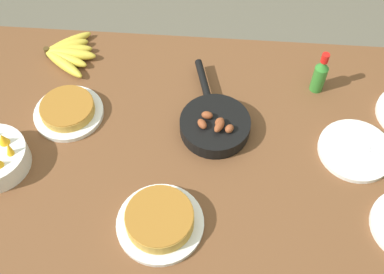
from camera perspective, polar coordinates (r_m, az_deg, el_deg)
ground_plane at (r=2.14m, az=0.00°, el=-12.06°), size 14.00×14.00×0.00m
dining_table at (r=1.56m, az=0.00°, el=-2.55°), size 1.74×0.94×0.74m
banana_bunch at (r=1.77m, az=-14.59°, el=9.64°), size 0.20×0.24×0.04m
skillet at (r=1.50m, az=2.68°, el=1.52°), size 0.22×0.37×0.08m
frittata_plate_center at (r=1.33m, az=-3.83°, el=-9.85°), size 0.24×0.24×0.06m
frittata_plate_side at (r=1.59m, az=-14.48°, el=3.06°), size 0.22×0.22×0.05m
empty_plate_near_front at (r=1.54m, az=18.80°, el=-1.50°), size 0.23×0.23×0.02m
hot_sauce_bottle at (r=1.63m, az=14.93°, el=7.19°), size 0.04×0.04×0.16m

